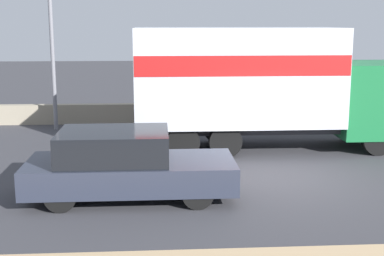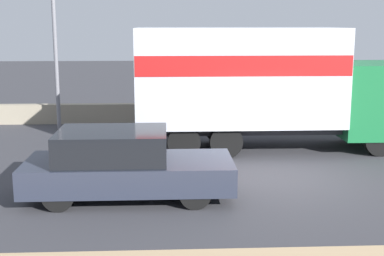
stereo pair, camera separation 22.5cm
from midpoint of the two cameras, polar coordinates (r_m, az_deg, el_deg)
name	(u,v)px [view 1 (the left image)]	position (r m, az deg, el deg)	size (l,w,h in m)	color
ground_plane	(268,178)	(13.12, 7.64, -5.32)	(80.00, 80.00, 0.00)	#38383D
stone_wall_backdrop	(228,112)	(20.23, 3.53, 1.69)	(60.00, 0.35, 0.72)	gray
street_lamp	(51,26)	(19.13, -15.13, 10.49)	(0.56, 0.28, 6.11)	slate
box_truck	(258,81)	(15.73, 6.69, 5.02)	(7.84, 2.49, 3.56)	#196B38
car_hatchback	(126,165)	(11.52, -7.66, -3.91)	(4.42, 1.87, 1.47)	#282D3D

